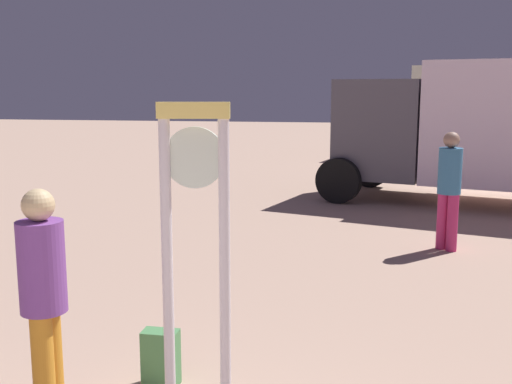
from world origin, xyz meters
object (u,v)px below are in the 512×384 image
object	(u,v)px
person_near_clock	(44,294)
backpack	(161,358)
person_distant	(449,185)
standing_clock	(196,238)
box_truck_far	(462,110)

from	to	relation	value
person_near_clock	backpack	distance (m)	1.09
person_near_clock	person_distant	size ratio (longest dim) A/B	0.97
standing_clock	box_truck_far	size ratio (longest dim) A/B	0.34
standing_clock	backpack	bearing A→B (deg)	127.95
standing_clock	person_near_clock	bearing A→B (deg)	-178.85
standing_clock	person_near_clock	xyz separation A→B (m)	(-1.05, -0.02, -0.42)
box_truck_far	person_near_clock	bearing A→B (deg)	-106.79
standing_clock	box_truck_far	xyz separation A→B (m)	(3.94, 16.50, 0.27)
person_distant	standing_clock	bearing A→B (deg)	-113.10
person_near_clock	box_truck_far	world-z (taller)	box_truck_far
standing_clock	person_distant	size ratio (longest dim) A/B	1.30
person_near_clock	box_truck_far	bearing A→B (deg)	73.21
backpack	box_truck_far	bearing A→B (deg)	74.56
backpack	box_truck_far	size ratio (longest dim) A/B	0.07
standing_clock	box_truck_far	bearing A→B (deg)	76.59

